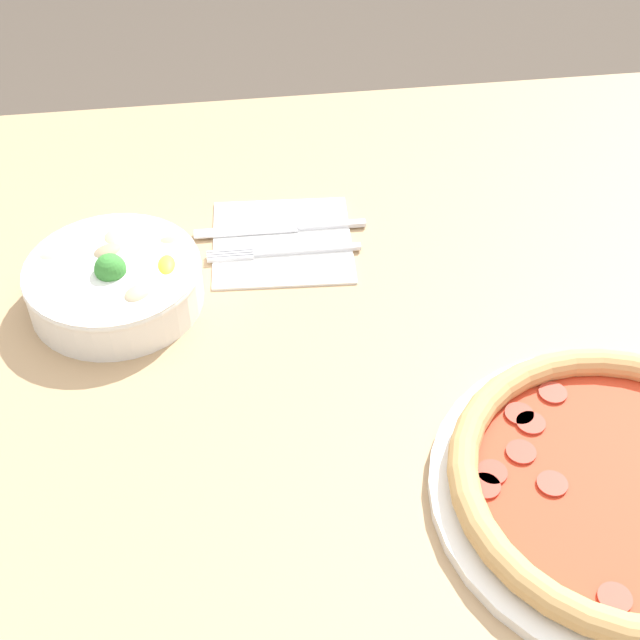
# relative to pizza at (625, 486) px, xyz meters

# --- Properties ---
(dining_table) EXTENTS (1.12, 1.08, 0.74)m
(dining_table) POSITION_rel_pizza_xyz_m (0.15, 0.22, -0.11)
(dining_table) COLOR tan
(dining_table) RESTS_ON ground_plane
(pizza) EXTENTS (0.32, 0.32, 0.04)m
(pizza) POSITION_rel_pizza_xyz_m (0.00, 0.00, 0.00)
(pizza) COLOR white
(pizza) RESTS_ON dining_table
(bowl) EXTENTS (0.18, 0.18, 0.07)m
(bowl) POSITION_rel_pizza_xyz_m (0.31, 0.43, 0.01)
(bowl) COLOR white
(bowl) RESTS_ON dining_table
(napkin) EXTENTS (0.16, 0.16, 0.00)m
(napkin) POSITION_rel_pizza_xyz_m (0.38, 0.25, -0.02)
(napkin) COLOR white
(napkin) RESTS_ON dining_table
(fork) EXTENTS (0.02, 0.17, 0.00)m
(fork) POSITION_rel_pizza_xyz_m (0.36, 0.25, -0.01)
(fork) COLOR silver
(fork) RESTS_ON napkin
(knife) EXTENTS (0.02, 0.20, 0.01)m
(knife) POSITION_rel_pizza_xyz_m (0.40, 0.24, -0.01)
(knife) COLOR silver
(knife) RESTS_ON napkin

